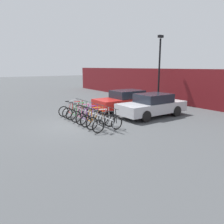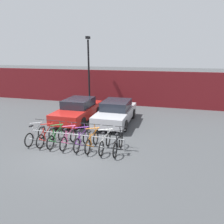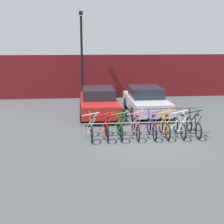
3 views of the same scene
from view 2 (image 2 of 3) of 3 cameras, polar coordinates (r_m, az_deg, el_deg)
name	(u,v)px [view 2 (image 2 of 3)]	position (r m, az deg, el deg)	size (l,w,h in m)	color
ground_plane	(72,152)	(9.96, -10.31, -10.22)	(120.00, 120.00, 0.00)	#424447
hoarding_wall	(121,88)	(18.24, 2.45, 6.31)	(36.00, 0.16, 2.86)	maroon
bike_rack	(76,136)	(10.37, -9.41, -6.14)	(4.67, 0.04, 0.57)	gray
bicycle_silver	(36,135)	(11.28, -19.33, -5.69)	(0.68, 1.71, 1.05)	black
bicycle_red	(46,136)	(10.97, -16.74, -6.07)	(0.68, 1.71, 1.05)	black
bicycle_green	(56,137)	(10.71, -14.36, -6.42)	(0.68, 1.71, 1.05)	black
bicycle_pink	(69,139)	(10.42, -11.29, -6.84)	(0.68, 1.71, 1.05)	black
bicycle_purple	(81,140)	(10.16, -7.99, -7.27)	(0.68, 1.71, 1.05)	black
bicycle_orange	(92,141)	(9.98, -5.27, -7.61)	(0.68, 1.71, 1.05)	black
bicycle_white	(105,143)	(9.79, -1.87, -8.01)	(0.68, 1.71, 1.05)	black
bicycle_black	(118,144)	(9.64, 1.59, -8.39)	(0.68, 1.71, 1.05)	black
car_red	(78,110)	(14.24, -8.79, 0.60)	(1.91, 4.58, 1.40)	red
car_silver	(116,112)	(13.51, 1.06, -0.01)	(1.91, 4.44, 1.40)	#B7B7BC
lamp_post	(89,68)	(17.83, -6.10, 11.39)	(0.24, 0.44, 5.47)	black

